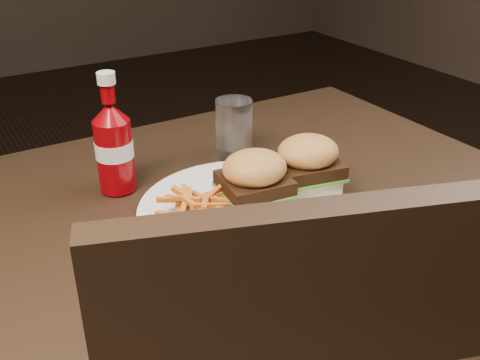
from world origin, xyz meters
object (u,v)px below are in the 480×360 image
plate (243,210)px  ketchup_bottle (115,155)px  tumbler (234,128)px  dining_table (177,248)px

plate → ketchup_bottle: size_ratio=2.72×
plate → ketchup_bottle: (-0.13, 0.16, 0.06)m
plate → tumbler: (0.09, 0.18, 0.05)m
plate → ketchup_bottle: bearing=129.2°
dining_table → plate: (0.11, 0.01, 0.03)m
dining_table → plate: 0.12m
dining_table → ketchup_bottle: size_ratio=10.44×
dining_table → ketchup_bottle: bearing=96.8°
tumbler → dining_table: bearing=-137.7°
ketchup_bottle → tumbler: 0.22m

